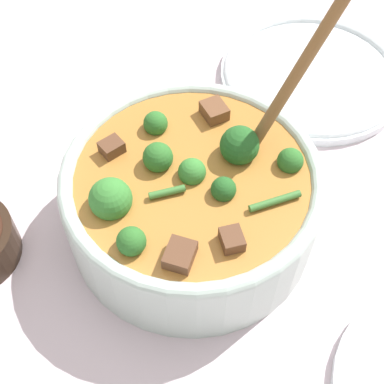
# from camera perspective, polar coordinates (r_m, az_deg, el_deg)

# --- Properties ---
(ground_plane) EXTENTS (4.00, 4.00, 0.00)m
(ground_plane) POSITION_cam_1_polar(r_m,az_deg,el_deg) (0.59, 0.00, -3.44)
(ground_plane) COLOR silver
(stew_bowl) EXTENTS (0.27, 0.26, 0.27)m
(stew_bowl) POSITION_cam_1_polar(r_m,az_deg,el_deg) (0.55, 0.01, -0.30)
(stew_bowl) COLOR #B2C6BC
(stew_bowl) RESTS_ON ground_plane
(empty_plate) EXTENTS (0.25, 0.25, 0.02)m
(empty_plate) POSITION_cam_1_polar(r_m,az_deg,el_deg) (0.76, 12.70, 12.20)
(empty_plate) COLOR white
(empty_plate) RESTS_ON ground_plane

